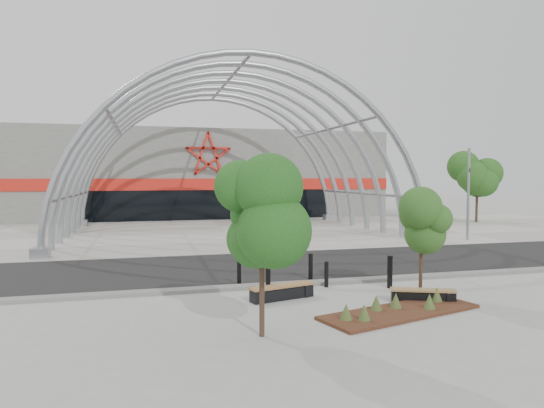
% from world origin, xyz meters
% --- Properties ---
extents(ground, '(140.00, 140.00, 0.00)m').
position_xyz_m(ground, '(0.00, 0.00, 0.00)').
color(ground, gray).
rests_on(ground, ground).
extents(road, '(140.00, 7.00, 0.02)m').
position_xyz_m(road, '(0.00, 3.50, 0.01)').
color(road, black).
rests_on(road, ground).
extents(forecourt, '(60.00, 17.00, 0.04)m').
position_xyz_m(forecourt, '(0.00, 15.50, 0.02)').
color(forecourt, '#9D998F').
rests_on(forecourt, ground).
extents(kerb, '(60.00, 0.50, 0.12)m').
position_xyz_m(kerb, '(0.00, -0.25, 0.06)').
color(kerb, slate).
rests_on(kerb, ground).
extents(arena_building, '(34.00, 15.24, 8.00)m').
position_xyz_m(arena_building, '(0.00, 33.45, 3.99)').
color(arena_building, slate).
rests_on(arena_building, ground).
extents(vault_canopy, '(20.80, 15.80, 20.36)m').
position_xyz_m(vault_canopy, '(0.00, 15.50, 0.02)').
color(vault_canopy, '#9BA1A6').
rests_on(vault_canopy, ground).
extents(planting_bed, '(5.01, 2.72, 0.51)m').
position_xyz_m(planting_bed, '(1.46, -4.26, 0.12)').
color(planting_bed, '#3A1A14').
rests_on(planting_bed, ground).
extents(signal_pole, '(0.19, 0.77, 5.44)m').
position_xyz_m(signal_pole, '(13.08, 8.47, 2.85)').
color(signal_pole, gray).
rests_on(signal_pole, ground).
extents(street_tree_0, '(1.71, 1.71, 3.89)m').
position_xyz_m(street_tree_0, '(-2.62, -5.14, 2.80)').
color(street_tree_0, '#2F2018').
rests_on(street_tree_0, ground).
extents(street_tree_1, '(1.38, 1.38, 3.27)m').
position_xyz_m(street_tree_1, '(3.11, -2.68, 2.35)').
color(street_tree_1, black).
rests_on(street_tree_1, ground).
extents(bench_0, '(2.18, 1.01, 0.45)m').
position_xyz_m(bench_0, '(-1.22, -1.92, 0.22)').
color(bench_0, black).
rests_on(bench_0, ground).
extents(bench_1, '(1.93, 1.10, 0.40)m').
position_xyz_m(bench_1, '(2.79, -3.35, 0.19)').
color(bench_1, black).
rests_on(bench_1, ground).
extents(bollard_0, '(0.14, 0.14, 0.87)m').
position_xyz_m(bollard_0, '(-2.15, 0.25, 0.44)').
color(bollard_0, black).
rests_on(bollard_0, ground).
extents(bollard_1, '(0.15, 0.15, 0.95)m').
position_xyz_m(bollard_1, '(-1.61, -1.71, 0.47)').
color(bollard_1, black).
rests_on(bollard_1, ground).
extents(bollard_2, '(0.16, 0.16, 0.97)m').
position_xyz_m(bollard_2, '(0.55, 0.50, 0.49)').
color(bollard_2, black).
rests_on(bollard_2, ground).
extents(bollard_3, '(0.14, 0.14, 0.88)m').
position_xyz_m(bollard_3, '(0.69, -0.73, 0.44)').
color(bollard_3, black).
rests_on(bollard_3, ground).
extents(bollard_4, '(0.18, 0.18, 1.10)m').
position_xyz_m(bollard_4, '(2.73, -1.40, 0.55)').
color(bollard_4, black).
rests_on(bollard_4, ground).
extents(bg_tree_1, '(2.70, 2.70, 5.91)m').
position_xyz_m(bg_tree_1, '(21.00, 18.00, 4.25)').
color(bg_tree_1, black).
rests_on(bg_tree_1, ground).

